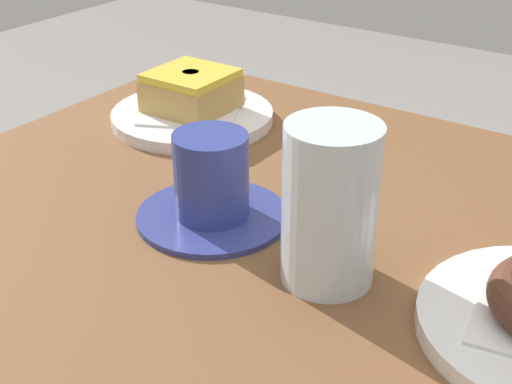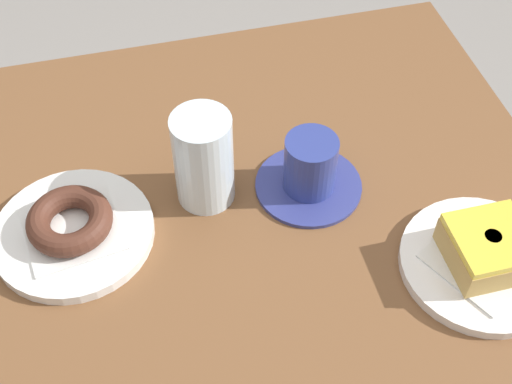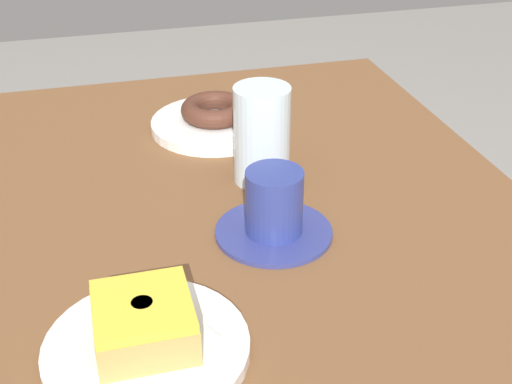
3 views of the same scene
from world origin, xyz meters
TOP-DOWN VIEW (x-y plane):
  - table at (0.00, 0.00)m, footprint 0.90×0.73m
  - plate_chocolate_ring at (-0.21, -0.01)m, footprint 0.21×0.21m
  - napkin_chocolate_ring at (-0.21, -0.01)m, footprint 0.13×0.13m
  - donut_chocolate_ring at (-0.21, -0.01)m, footprint 0.11×0.11m
  - plate_glazed_square at (0.28, -0.18)m, footprint 0.20×0.20m
  - napkin_glazed_square at (0.28, -0.18)m, footprint 0.16×0.16m
  - donut_glazed_square at (0.28, -0.18)m, footprint 0.09×0.09m
  - water_glass at (-0.03, 0.02)m, footprint 0.08×0.08m
  - coffee_cup at (0.11, -0.00)m, footprint 0.15×0.15m

SIDE VIEW (x-z plane):
  - table at x=0.00m, z-range 0.26..0.96m
  - plate_glazed_square at x=0.28m, z-range 0.70..0.72m
  - plate_chocolate_ring at x=-0.21m, z-range 0.70..0.72m
  - napkin_glazed_square at x=0.28m, z-range 0.72..0.72m
  - napkin_chocolate_ring at x=-0.21m, z-range 0.72..0.72m
  - donut_chocolate_ring at x=-0.21m, z-range 0.72..0.75m
  - coffee_cup at x=0.11m, z-range 0.69..0.78m
  - donut_glazed_square at x=0.28m, z-range 0.72..0.77m
  - water_glass at x=-0.03m, z-range 0.70..0.84m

